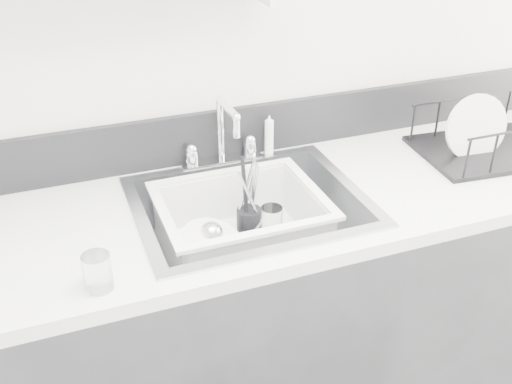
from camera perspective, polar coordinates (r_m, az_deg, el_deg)
name	(u,v)px	position (r m, az deg, el deg)	size (l,w,h in m)	color
counter_run	(250,326)	(1.95, -0.53, -12.66)	(3.20, 0.62, 0.92)	#2A2A2D
backsplash	(217,135)	(1.89, -3.77, 5.47)	(3.20, 0.02, 0.16)	black
sink	(250,229)	(1.72, -0.59, -3.55)	(0.64, 0.52, 0.20)	silver
faucet	(222,147)	(1.85, -3.25, 4.28)	(0.26, 0.18, 0.23)	silver
side_sprayer	(269,135)	(1.90, 1.26, 5.41)	(0.03, 0.03, 0.14)	white
wash_tub	(241,225)	(1.72, -1.45, -3.13)	(0.47, 0.38, 0.18)	white
plate_stack	(215,252)	(1.70, -3.92, -5.70)	(0.23, 0.23, 0.09)	white
utensil_cup	(249,220)	(1.77, -0.69, -2.70)	(0.07, 0.07, 0.25)	black
ladle	(235,243)	(1.71, -2.04, -4.84)	(0.28, 0.10, 0.08)	silver
tumbler_in_tub	(272,221)	(1.79, 1.49, -2.78)	(0.06, 0.06, 0.09)	white
tumbler_counter	(98,272)	(1.38, -14.85, -7.38)	(0.06, 0.06, 0.09)	white
dish_rack	(489,131)	(2.06, 21.31, 5.40)	(0.43, 0.32, 0.15)	black
bowl_small	(280,251)	(1.71, 2.29, -5.64)	(0.10, 0.10, 0.03)	white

